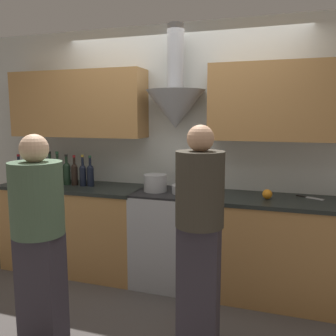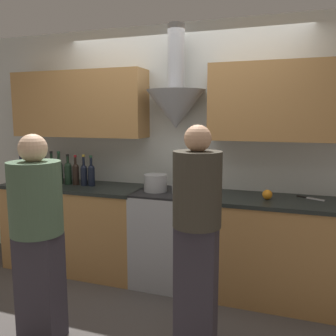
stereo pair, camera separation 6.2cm
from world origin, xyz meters
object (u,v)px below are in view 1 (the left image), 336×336
object	(u,v)px
wine_bottle_0	(19,170)
wine_bottle_2	(35,171)
stove_range	(171,237)
wine_bottle_7	(75,173)
wine_bottle_6	(67,172)
wine_bottle_4	(50,171)
person_foreground_left	(39,231)
wine_bottle_1	(28,170)
orange_fruit	(267,194)
wine_bottle_9	(90,174)
mixing_bowl	(186,189)
wine_bottle_8	(83,174)
wine_bottle_3	(43,171)
person_foreground_right	(199,231)
stock_pot	(155,183)
wine_bottle_5	(58,171)

from	to	relation	value
wine_bottle_0	wine_bottle_2	xyz separation A→B (m)	(0.21, 0.00, 0.01)
stove_range	wine_bottle_2	world-z (taller)	wine_bottle_2
wine_bottle_0	wine_bottle_7	world-z (taller)	wine_bottle_7
wine_bottle_6	wine_bottle_0	bearing A→B (deg)	-178.27
wine_bottle_4	person_foreground_left	xyz separation A→B (m)	(0.76, -1.19, -0.24)
wine_bottle_1	orange_fruit	distance (m)	2.60
wine_bottle_4	wine_bottle_9	xyz separation A→B (m)	(0.50, 0.01, -0.01)
wine_bottle_7	orange_fruit	bearing A→B (deg)	-0.86
wine_bottle_2	person_foreground_left	distance (m)	1.53
mixing_bowl	person_foreground_left	world-z (taller)	person_foreground_left
wine_bottle_0	wine_bottle_1	bearing A→B (deg)	5.88
wine_bottle_6	wine_bottle_8	xyz separation A→B (m)	(0.20, -0.01, -0.01)
wine_bottle_8	mixing_bowl	distance (m)	1.14
wine_bottle_3	wine_bottle_9	size ratio (longest dim) A/B	0.98
wine_bottle_7	person_foreground_right	bearing A→B (deg)	-31.14
wine_bottle_1	person_foreground_right	size ratio (longest dim) A/B	0.21
wine_bottle_8	stock_pot	distance (m)	0.83
wine_bottle_4	stock_pot	size ratio (longest dim) A/B	1.56
wine_bottle_9	wine_bottle_5	bearing A→B (deg)	-179.04
wine_bottle_5	wine_bottle_6	size ratio (longest dim) A/B	1.09
wine_bottle_1	wine_bottle_9	distance (m)	0.79
wine_bottle_9	person_foreground_right	size ratio (longest dim) A/B	0.20
stock_pot	wine_bottle_9	bearing A→B (deg)	177.45
wine_bottle_1	wine_bottle_4	size ratio (longest dim) A/B	0.95
wine_bottle_2	stock_pot	bearing A→B (deg)	-0.76
wine_bottle_4	orange_fruit	world-z (taller)	wine_bottle_4
orange_fruit	wine_bottle_5	bearing A→B (deg)	179.35
wine_bottle_9	wine_bottle_3	bearing A→B (deg)	179.44
wine_bottle_8	person_foreground_left	world-z (taller)	person_foreground_left
wine_bottle_9	person_foreground_left	bearing A→B (deg)	-77.67
wine_bottle_0	wine_bottle_7	bearing A→B (deg)	1.27
wine_bottle_0	wine_bottle_6	bearing A→B (deg)	1.73
wine_bottle_1	person_foreground_left	size ratio (longest dim) A/B	0.22
wine_bottle_2	wine_bottle_4	bearing A→B (deg)	2.66
wine_bottle_1	wine_bottle_4	xyz separation A→B (m)	(0.30, 0.00, 0.01)
stove_range	person_foreground_left	bearing A→B (deg)	-118.20
wine_bottle_2	wine_bottle_8	xyz separation A→B (m)	(0.60, 0.01, -0.01)
wine_bottle_6	person_foreground_right	world-z (taller)	person_foreground_right
wine_bottle_1	wine_bottle_6	xyz separation A→B (m)	(0.50, 0.01, -0.00)
wine_bottle_4	wine_bottle_5	distance (m)	0.10
wine_bottle_3	orange_fruit	bearing A→B (deg)	-0.89
wine_bottle_4	wine_bottle_7	world-z (taller)	wine_bottle_4
person_foreground_right	wine_bottle_3	bearing A→B (deg)	154.10
wine_bottle_5	wine_bottle_3	bearing A→B (deg)	176.40
wine_bottle_5	wine_bottle_7	world-z (taller)	wine_bottle_5
wine_bottle_7	wine_bottle_9	size ratio (longest dim) A/B	0.99
wine_bottle_4	stock_pot	distance (m)	1.24
wine_bottle_5	wine_bottle_8	bearing A→B (deg)	0.08
orange_fruit	person_foreground_left	xyz separation A→B (m)	(-1.55, -1.16, -0.14)
wine_bottle_3	wine_bottle_9	bearing A→B (deg)	-0.56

